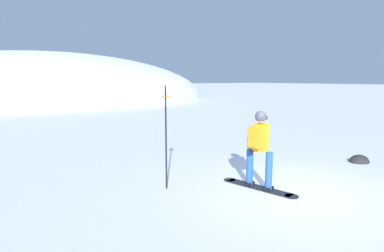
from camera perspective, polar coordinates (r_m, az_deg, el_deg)
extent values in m
plane|color=white|center=(7.29, 17.68, -11.13)|extent=(300.00, 300.00, 0.00)
ellipsoid|color=white|center=(42.00, -24.59, 4.32)|extent=(38.43, 34.59, 11.00)
cube|color=black|center=(7.34, 11.71, -10.65)|extent=(0.61, 1.58, 0.02)
cylinder|color=black|center=(7.76, 6.74, -9.51)|extent=(0.28, 0.28, 0.02)
cylinder|color=black|center=(7.00, 17.28, -11.84)|extent=(0.28, 0.28, 0.02)
cube|color=black|center=(7.45, 10.13, -9.99)|extent=(0.28, 0.19, 0.06)
cube|color=black|center=(7.22, 13.38, -10.70)|extent=(0.28, 0.19, 0.06)
cylinder|color=#235699|center=(7.34, 10.21, -7.17)|extent=(0.15, 0.15, 0.82)
cylinder|color=#235699|center=(7.10, 13.48, -7.80)|extent=(0.15, 0.15, 0.82)
cube|color=#F4A314|center=(7.06, 11.98, -2.01)|extent=(0.40, 0.29, 0.58)
cylinder|color=#F4A314|center=(6.87, 10.98, -2.27)|extent=(0.14, 0.19, 0.57)
cylinder|color=#F4A314|center=(7.26, 12.93, -1.77)|extent=(0.14, 0.19, 0.57)
sphere|color=black|center=(6.92, 10.56, -4.29)|extent=(0.11, 0.11, 0.11)
sphere|color=black|center=(7.34, 12.67, -3.63)|extent=(0.11, 0.11, 0.11)
cube|color=orange|center=(6.89, 11.12, -2.07)|extent=(0.24, 0.31, 0.44)
cube|color=orange|center=(6.82, 10.66, -2.85)|extent=(0.10, 0.21, 0.20)
sphere|color=beige|center=(7.00, 12.09, 1.41)|extent=(0.21, 0.21, 0.21)
sphere|color=#4C4C56|center=(7.00, 12.09, 1.66)|extent=(0.25, 0.25, 0.25)
cube|color=navy|center=(7.11, 12.63, 1.50)|extent=(0.07, 0.17, 0.08)
cylinder|color=black|center=(6.91, -4.64, -2.37)|extent=(0.04, 0.04, 2.20)
cylinder|color=orange|center=(6.80, -4.73, 5.26)|extent=(0.20, 0.20, 0.01)
cone|color=black|center=(6.80, -4.75, 7.12)|extent=(0.04, 0.04, 0.08)
ellipsoid|color=#282628|center=(10.53, 27.55, -5.70)|extent=(0.61, 0.52, 0.43)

